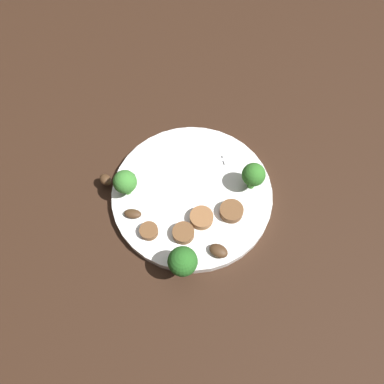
# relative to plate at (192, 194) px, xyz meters

# --- Properties ---
(ground_plane) EXTENTS (1.40, 1.40, 0.00)m
(ground_plane) POSITION_rel_plate_xyz_m (0.00, 0.00, -0.01)
(ground_plane) COLOR black
(plate) EXTENTS (0.25, 0.25, 0.01)m
(plate) POSITION_rel_plate_xyz_m (0.00, 0.00, 0.00)
(plate) COLOR white
(plate) RESTS_ON ground_plane
(fork) EXTENTS (0.17, 0.08, 0.00)m
(fork) POSITION_rel_plate_xyz_m (0.04, 0.03, 0.01)
(fork) COLOR silver
(fork) RESTS_ON plate
(broccoli_floret_0) EXTENTS (0.04, 0.04, 0.05)m
(broccoli_floret_0) POSITION_rel_plate_xyz_m (-0.08, -0.09, 0.04)
(broccoli_floret_0) COLOR #296420
(broccoli_floret_0) RESTS_ON plate
(broccoli_floret_1) EXTENTS (0.04, 0.04, 0.05)m
(broccoli_floret_1) POSITION_rel_plate_xyz_m (0.08, -0.04, 0.04)
(broccoli_floret_1) COLOR #347525
(broccoli_floret_1) RESTS_ON plate
(broccoli_floret_2) EXTENTS (0.04, 0.04, 0.05)m
(broccoli_floret_2) POSITION_rel_plate_xyz_m (-0.08, 0.06, 0.04)
(broccoli_floret_2) COLOR #408630
(broccoli_floret_2) RESTS_ON plate
(sausage_slice_0) EXTENTS (0.04, 0.04, 0.01)m
(sausage_slice_0) POSITION_rel_plate_xyz_m (0.03, -0.06, 0.01)
(sausage_slice_0) COLOR brown
(sausage_slice_0) RESTS_ON plate
(sausage_slice_1) EXTENTS (0.04, 0.04, 0.01)m
(sausage_slice_1) POSITION_rel_plate_xyz_m (-0.05, -0.05, 0.01)
(sausage_slice_1) COLOR brown
(sausage_slice_1) RESTS_ON plate
(sausage_slice_2) EXTENTS (0.03, 0.03, 0.01)m
(sausage_slice_2) POSITION_rel_plate_xyz_m (-0.09, -0.02, 0.01)
(sausage_slice_2) COLOR brown
(sausage_slice_2) RESTS_ON plate
(sausage_slice_3) EXTENTS (0.05, 0.05, 0.01)m
(sausage_slice_3) POSITION_rel_plate_xyz_m (-0.02, -0.05, 0.01)
(sausage_slice_3) COLOR brown
(sausage_slice_3) RESTS_ON plate
(mushroom_0) EXTENTS (0.03, 0.03, 0.01)m
(mushroom_0) POSITION_rel_plate_xyz_m (-0.10, 0.02, 0.01)
(mushroom_0) COLOR #422B19
(mushroom_0) RESTS_ON plate
(mushroom_1) EXTENTS (0.02, 0.02, 0.01)m
(mushroom_1) POSITION_rel_plate_xyz_m (-0.10, 0.09, 0.01)
(mushroom_1) COLOR #422B19
(mushroom_1) RESTS_ON plate
(mushroom_2) EXTENTS (0.03, 0.03, 0.01)m
(mushroom_2) POSITION_rel_plate_xyz_m (-0.03, -0.10, 0.01)
(mushroom_2) COLOR #422B19
(mushroom_2) RESTS_ON plate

